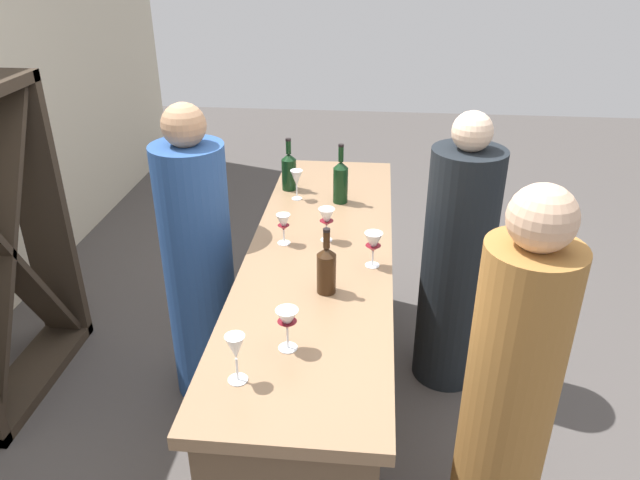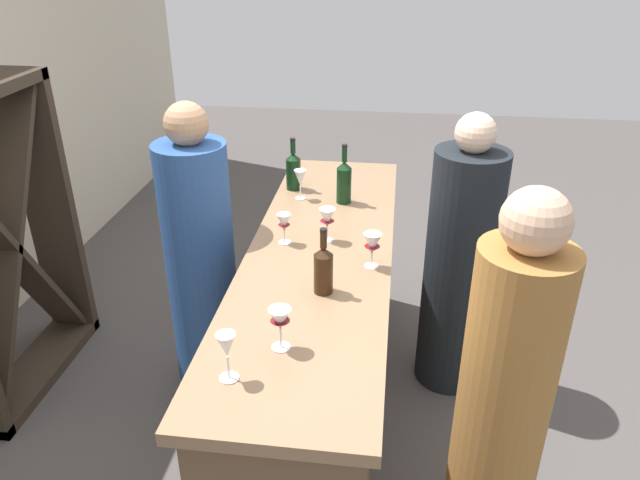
# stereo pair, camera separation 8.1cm
# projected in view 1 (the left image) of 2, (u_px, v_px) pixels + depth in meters

# --- Properties ---
(ground_plane) EXTENTS (12.00, 12.00, 0.00)m
(ground_plane) POSITION_uv_depth(u_px,v_px,m) (320.00, 409.00, 3.21)
(ground_plane) COLOR #4C4744
(bar_counter) EXTENTS (2.39, 0.66, 0.97)m
(bar_counter) POSITION_uv_depth(u_px,v_px,m) (320.00, 335.00, 2.99)
(bar_counter) COLOR brown
(bar_counter) RESTS_ON ground
(wine_bottle_leftmost_amber_brown) EXTENTS (0.08, 0.08, 0.28)m
(wine_bottle_leftmost_amber_brown) POSITION_uv_depth(u_px,v_px,m) (326.00, 268.00, 2.40)
(wine_bottle_leftmost_amber_brown) COLOR #331E0F
(wine_bottle_leftmost_amber_brown) RESTS_ON bar_counter
(wine_bottle_second_left_dark_green) EXTENTS (0.08, 0.08, 0.32)m
(wine_bottle_second_left_dark_green) POSITION_uv_depth(u_px,v_px,m) (341.00, 181.00, 3.20)
(wine_bottle_second_left_dark_green) COLOR black
(wine_bottle_second_left_dark_green) RESTS_ON bar_counter
(wine_bottle_center_dark_green) EXTENTS (0.08, 0.08, 0.30)m
(wine_bottle_center_dark_green) POSITION_uv_depth(u_px,v_px,m) (289.00, 170.00, 3.37)
(wine_bottle_center_dark_green) COLOR black
(wine_bottle_center_dark_green) RESTS_ON bar_counter
(wine_glass_near_left) EXTENTS (0.08, 0.08, 0.16)m
(wine_glass_near_left) POSITION_uv_depth(u_px,v_px,m) (373.00, 244.00, 2.59)
(wine_glass_near_left) COLOR white
(wine_glass_near_left) RESTS_ON bar_counter
(wine_glass_near_center) EXTENTS (0.08, 0.08, 0.16)m
(wine_glass_near_center) POSITION_uv_depth(u_px,v_px,m) (327.00, 219.00, 2.80)
(wine_glass_near_center) COLOR white
(wine_glass_near_center) RESTS_ON bar_counter
(wine_glass_near_right) EXTENTS (0.08, 0.08, 0.16)m
(wine_glass_near_right) POSITION_uv_depth(u_px,v_px,m) (287.00, 321.00, 2.06)
(wine_glass_near_right) COLOR white
(wine_glass_near_right) RESTS_ON bar_counter
(wine_glass_far_left) EXTENTS (0.07, 0.07, 0.15)m
(wine_glass_far_left) POSITION_uv_depth(u_px,v_px,m) (283.00, 224.00, 2.78)
(wine_glass_far_left) COLOR white
(wine_glass_far_left) RESTS_ON bar_counter
(wine_glass_far_center) EXTENTS (0.07, 0.07, 0.18)m
(wine_glass_far_center) POSITION_uv_depth(u_px,v_px,m) (236.00, 349.00, 1.91)
(wine_glass_far_center) COLOR white
(wine_glass_far_center) RESTS_ON bar_counter
(wine_glass_far_right) EXTENTS (0.07, 0.07, 0.17)m
(wine_glass_far_right) POSITION_uv_depth(u_px,v_px,m) (297.00, 179.00, 3.24)
(wine_glass_far_right) COLOR white
(wine_glass_far_right) RESTS_ON bar_counter
(person_left_guest) EXTENTS (0.42, 0.42, 1.53)m
(person_left_guest) POSITION_uv_depth(u_px,v_px,m) (456.00, 266.00, 3.17)
(person_left_guest) COLOR black
(person_left_guest) RESTS_ON ground
(person_center_guest) EXTENTS (0.33, 0.33, 1.61)m
(person_center_guest) POSITION_uv_depth(u_px,v_px,m) (507.00, 406.00, 2.16)
(person_center_guest) COLOR #9E6B33
(person_center_guest) RESTS_ON ground
(person_right_guest) EXTENTS (0.41, 0.41, 1.59)m
(person_right_guest) POSITION_uv_depth(u_px,v_px,m) (199.00, 270.00, 3.06)
(person_right_guest) COLOR #284C8C
(person_right_guest) RESTS_ON ground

